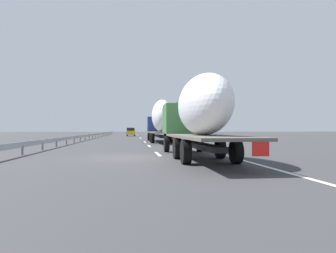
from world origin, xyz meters
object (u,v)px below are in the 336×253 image
(truck_trailing, at_px, (198,113))
(car_silver_hatch, at_px, (130,131))
(truck_lead, at_px, (161,119))
(car_yellow_coupe, at_px, (131,132))
(road_sign, at_px, (167,125))

(truck_trailing, relative_size, car_silver_hatch, 3.13)
(truck_lead, height_order, truck_trailing, truck_lead)
(truck_trailing, height_order, car_silver_hatch, truck_trailing)
(truck_lead, height_order, car_silver_hatch, truck_lead)
(car_yellow_coupe, height_order, road_sign, road_sign)
(car_silver_hatch, bearing_deg, car_yellow_coupe, -179.07)
(truck_lead, bearing_deg, car_silver_hatch, 3.75)
(truck_trailing, relative_size, road_sign, 3.94)
(truck_lead, distance_m, truck_trailing, 19.65)
(road_sign, bearing_deg, car_silver_hatch, 10.28)
(truck_lead, height_order, car_yellow_coupe, truck_lead)
(truck_trailing, bearing_deg, car_yellow_coupe, 3.71)
(road_sign, bearing_deg, truck_lead, 171.25)
(car_yellow_coupe, distance_m, road_sign, 14.29)
(truck_trailing, bearing_deg, truck_lead, 0.00)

